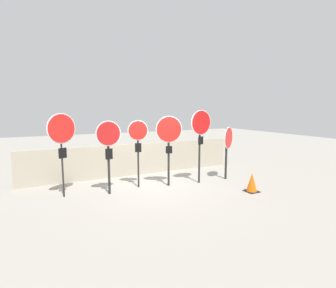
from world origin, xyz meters
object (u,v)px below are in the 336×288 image
object	(u,v)px
stop_sign_2	(138,138)
stop_sign_5	(228,143)
traffic_cone_0	(252,182)
stop_sign_4	(201,130)
stop_sign_0	(62,134)
stop_sign_1	(109,142)
stop_sign_3	(169,136)

from	to	relation	value
stop_sign_2	stop_sign_5	world-z (taller)	stop_sign_2
traffic_cone_0	stop_sign_4	bearing A→B (deg)	121.05
stop_sign_0	traffic_cone_0	size ratio (longest dim) A/B	4.13
stop_sign_5	stop_sign_2	bearing A→B (deg)	139.36
stop_sign_0	stop_sign_5	world-z (taller)	stop_sign_0
stop_sign_4	traffic_cone_0	size ratio (longest dim) A/B	4.27
stop_sign_1	stop_sign_4	bearing A→B (deg)	-6.06
stop_sign_2	stop_sign_3	size ratio (longest dim) A/B	0.94
stop_sign_3	stop_sign_0	bearing A→B (deg)	-171.25
stop_sign_2	stop_sign_3	xyz separation A→B (m)	(0.99, -0.31, 0.05)
traffic_cone_0	stop_sign_5	bearing A→B (deg)	80.44
stop_sign_2	stop_sign_4	world-z (taller)	stop_sign_4
stop_sign_1	stop_sign_2	world-z (taller)	stop_sign_1
stop_sign_2	stop_sign_4	size ratio (longest dim) A/B	0.87
stop_sign_4	stop_sign_5	bearing A→B (deg)	-7.31
stop_sign_4	traffic_cone_0	world-z (taller)	stop_sign_4
stop_sign_1	stop_sign_3	distance (m)	2.04
stop_sign_0	stop_sign_2	world-z (taller)	stop_sign_0
stop_sign_5	traffic_cone_0	world-z (taller)	stop_sign_5
stop_sign_1	stop_sign_5	xyz separation A→B (m)	(4.41, -0.22, -0.26)
stop_sign_2	stop_sign_5	distance (m)	3.41
stop_sign_0	stop_sign_2	distance (m)	2.35
stop_sign_0	stop_sign_5	bearing A→B (deg)	-30.94
stop_sign_0	stop_sign_3	xyz separation A→B (m)	(3.33, -0.37, -0.19)
stop_sign_1	stop_sign_2	bearing A→B (deg)	12.02
stop_sign_1	traffic_cone_0	world-z (taller)	stop_sign_1
stop_sign_3	stop_sign_4	bearing A→B (deg)	7.00
stop_sign_1	stop_sign_4	size ratio (longest dim) A/B	0.88
stop_sign_0	stop_sign_5	size ratio (longest dim) A/B	1.27
stop_sign_3	stop_sign_5	size ratio (longest dim) A/B	1.22
stop_sign_0	traffic_cone_0	distance (m)	6.06
stop_sign_0	stop_sign_2	xyz separation A→B (m)	(2.34, -0.06, -0.23)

